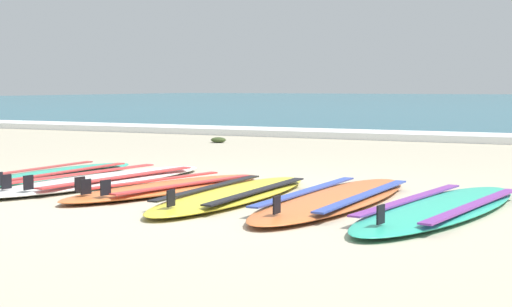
{
  "coord_description": "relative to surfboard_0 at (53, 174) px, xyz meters",
  "views": [
    {
      "loc": [
        2.74,
        -4.88,
        0.85
      ],
      "look_at": [
        -0.18,
        1.16,
        0.25
      ],
      "focal_mm": 53.22,
      "sensor_mm": 36.0,
      "label": 1
    }
  ],
  "objects": [
    {
      "name": "surfboard_4",
      "position": [
        2.86,
        -0.28,
        -0.0
      ],
      "size": [
        0.7,
        2.52,
        0.18
      ],
      "color": "orange",
      "rests_on": "ground"
    },
    {
      "name": "wave_foam_strip",
      "position": [
        1.97,
        6.5,
        0.02
      ],
      "size": [
        80.0,
        1.02,
        0.11
      ],
      "primitive_type": "cube",
      "color": "white",
      "rests_on": "ground"
    },
    {
      "name": "seaweed_clump_near_shoreline",
      "position": [
        -0.74,
        4.53,
        0.0
      ],
      "size": [
        0.24,
        0.19,
        0.08
      ],
      "primitive_type": "ellipsoid",
      "color": "#384723",
      "rests_on": "ground"
    },
    {
      "name": "surfboard_2",
      "position": [
        1.44,
        -0.29,
        0.0
      ],
      "size": [
        1.02,
        2.19,
        0.18
      ],
      "color": "orange",
      "rests_on": "ground"
    },
    {
      "name": "surfboard_1",
      "position": [
        0.65,
        -0.13,
        0.0
      ],
      "size": [
        0.97,
        2.63,
        0.18
      ],
      "color": "white",
      "rests_on": "ground"
    },
    {
      "name": "surfboard_0",
      "position": [
        0.0,
        0.0,
        0.0
      ],
      "size": [
        0.59,
        2.23,
        0.18
      ],
      "color": "#2DB793",
      "rests_on": "ground"
    },
    {
      "name": "surfboard_5",
      "position": [
        3.64,
        -0.37,
        -0.0
      ],
      "size": [
        0.97,
        2.51,
        0.18
      ],
      "color": "#2DB793",
      "rests_on": "ground"
    },
    {
      "name": "ground_plane",
      "position": [
        1.97,
        -0.55,
        -0.04
      ],
      "size": [
        80.0,
        80.0,
        0.0
      ],
      "primitive_type": "plane",
      "color": "#B7AD93"
    },
    {
      "name": "surfboard_3",
      "position": [
        2.09,
        -0.41,
        -0.0
      ],
      "size": [
        0.58,
        2.29,
        0.18
      ],
      "color": "yellow",
      "rests_on": "ground"
    }
  ]
}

